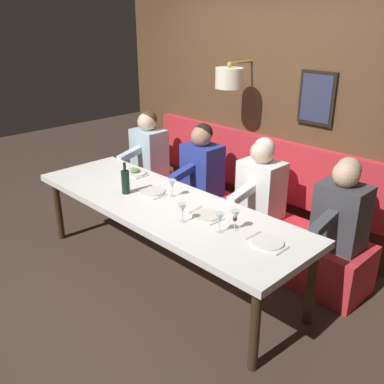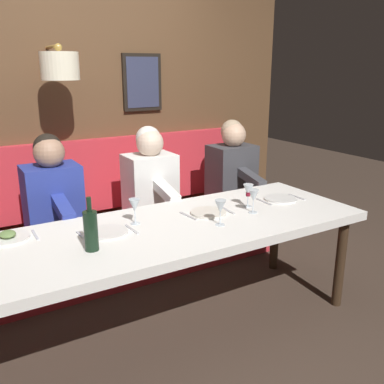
{
  "view_description": "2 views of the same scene",
  "coord_description": "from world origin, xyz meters",
  "px_view_note": "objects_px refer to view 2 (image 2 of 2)",
  "views": [
    {
      "loc": [
        -2.26,
        -2.67,
        2.29
      ],
      "look_at": [
        0.05,
        -0.32,
        0.92
      ],
      "focal_mm": 40.09,
      "sensor_mm": 36.0,
      "label": 1
    },
    {
      "loc": [
        -2.2,
        1.02,
        1.69
      ],
      "look_at": [
        0.05,
        -0.32,
        0.92
      ],
      "focal_mm": 39.71,
      "sensor_mm": 36.0,
      "label": 2
    }
  ],
  "objects_px": {
    "dining_table": "(151,239)",
    "diner_middle": "(52,192)",
    "wine_glass_1": "(253,196)",
    "wine_bottle": "(91,230)",
    "diner_near": "(150,178)",
    "diner_nearest": "(232,166)",
    "wine_glass_0": "(135,206)",
    "wine_glass_2": "(248,191)",
    "wine_glass_3": "(220,207)"
  },
  "relations": [
    {
      "from": "dining_table",
      "to": "diner_middle",
      "type": "xyz_separation_m",
      "value": [
        0.88,
        0.38,
        0.13
      ]
    },
    {
      "from": "diner_nearest",
      "to": "wine_glass_2",
      "type": "height_order",
      "value": "diner_nearest"
    },
    {
      "from": "diner_nearest",
      "to": "wine_glass_0",
      "type": "bearing_deg",
      "value": 119.81
    },
    {
      "from": "dining_table",
      "to": "diner_middle",
      "type": "bearing_deg",
      "value": 23.1
    },
    {
      "from": "dining_table",
      "to": "wine_glass_3",
      "type": "bearing_deg",
      "value": -109.48
    },
    {
      "from": "dining_table",
      "to": "wine_glass_2",
      "type": "height_order",
      "value": "wine_glass_2"
    },
    {
      "from": "wine_glass_0",
      "to": "dining_table",
      "type": "bearing_deg",
      "value": -164.81
    },
    {
      "from": "diner_middle",
      "to": "wine_glass_1",
      "type": "distance_m",
      "value": 1.46
    },
    {
      "from": "dining_table",
      "to": "wine_glass_0",
      "type": "xyz_separation_m",
      "value": [
        0.15,
        0.04,
        0.18
      ]
    },
    {
      "from": "wine_glass_1",
      "to": "wine_glass_2",
      "type": "height_order",
      "value": "same"
    },
    {
      "from": "wine_glass_3",
      "to": "dining_table",
      "type": "bearing_deg",
      "value": 70.52
    },
    {
      "from": "diner_middle",
      "to": "wine_glass_1",
      "type": "xyz_separation_m",
      "value": [
        -0.95,
        -1.11,
        0.04
      ]
    },
    {
      "from": "diner_near",
      "to": "dining_table",
      "type": "bearing_deg",
      "value": 154.88
    },
    {
      "from": "diner_nearest",
      "to": "wine_glass_3",
      "type": "height_order",
      "value": "diner_nearest"
    },
    {
      "from": "diner_nearest",
      "to": "wine_glass_2",
      "type": "distance_m",
      "value": 0.94
    },
    {
      "from": "wine_glass_1",
      "to": "wine_glass_2",
      "type": "distance_m",
      "value": 0.13
    },
    {
      "from": "wine_glass_0",
      "to": "wine_glass_1",
      "type": "bearing_deg",
      "value": -105.23
    },
    {
      "from": "diner_middle",
      "to": "wine_bottle",
      "type": "distance_m",
      "value": 0.99
    },
    {
      "from": "dining_table",
      "to": "wine_glass_1",
      "type": "distance_m",
      "value": 0.76
    },
    {
      "from": "wine_glass_0",
      "to": "wine_glass_2",
      "type": "bearing_deg",
      "value": -96.19
    },
    {
      "from": "dining_table",
      "to": "wine_glass_0",
      "type": "height_order",
      "value": "wine_glass_0"
    },
    {
      "from": "diner_middle",
      "to": "wine_glass_3",
      "type": "xyz_separation_m",
      "value": [
        -1.03,
        -0.79,
        0.04
      ]
    },
    {
      "from": "diner_nearest",
      "to": "wine_glass_2",
      "type": "bearing_deg",
      "value": 150.95
    },
    {
      "from": "dining_table",
      "to": "wine_bottle",
      "type": "relative_size",
      "value": 9.51
    },
    {
      "from": "wine_glass_1",
      "to": "wine_glass_3",
      "type": "distance_m",
      "value": 0.34
    },
    {
      "from": "diner_middle",
      "to": "wine_bottle",
      "type": "bearing_deg",
      "value": 178.5
    },
    {
      "from": "wine_glass_1",
      "to": "wine_bottle",
      "type": "relative_size",
      "value": 0.55
    },
    {
      "from": "wine_glass_0",
      "to": "diner_nearest",
      "type": "bearing_deg",
      "value": -60.19
    },
    {
      "from": "diner_nearest",
      "to": "wine_glass_3",
      "type": "relative_size",
      "value": 4.82
    },
    {
      "from": "dining_table",
      "to": "diner_near",
      "type": "distance_m",
      "value": 0.98
    },
    {
      "from": "dining_table",
      "to": "diner_middle",
      "type": "relative_size",
      "value": 3.61
    },
    {
      "from": "dining_table",
      "to": "wine_bottle",
      "type": "distance_m",
      "value": 0.45
    },
    {
      "from": "diner_middle",
      "to": "wine_glass_2",
      "type": "height_order",
      "value": "diner_middle"
    },
    {
      "from": "diner_middle",
      "to": "diner_nearest",
      "type": "bearing_deg",
      "value": -90.0
    },
    {
      "from": "dining_table",
      "to": "diner_nearest",
      "type": "xyz_separation_m",
      "value": [
        0.88,
        -1.24,
        0.13
      ]
    },
    {
      "from": "wine_glass_0",
      "to": "wine_bottle",
      "type": "bearing_deg",
      "value": 124.84
    },
    {
      "from": "diner_near",
      "to": "wine_glass_1",
      "type": "relative_size",
      "value": 4.82
    },
    {
      "from": "wine_glass_2",
      "to": "wine_glass_1",
      "type": "bearing_deg",
      "value": 157.58
    },
    {
      "from": "diner_near",
      "to": "wine_glass_1",
      "type": "height_order",
      "value": "diner_near"
    },
    {
      "from": "wine_glass_1",
      "to": "wine_bottle",
      "type": "distance_m",
      "value": 1.14
    },
    {
      "from": "wine_glass_2",
      "to": "wine_glass_3",
      "type": "bearing_deg",
      "value": 118.33
    },
    {
      "from": "diner_nearest",
      "to": "wine_glass_1",
      "type": "xyz_separation_m",
      "value": [
        -0.95,
        0.51,
        0.04
      ]
    },
    {
      "from": "diner_nearest",
      "to": "diner_middle",
      "type": "xyz_separation_m",
      "value": [
        0.0,
        1.62,
        0.0
      ]
    },
    {
      "from": "wine_glass_3",
      "to": "wine_bottle",
      "type": "height_order",
      "value": "wine_bottle"
    },
    {
      "from": "diner_nearest",
      "to": "wine_glass_2",
      "type": "xyz_separation_m",
      "value": [
        -0.82,
        0.46,
        0.04
      ]
    },
    {
      "from": "diner_near",
      "to": "wine_glass_0",
      "type": "relative_size",
      "value": 4.82
    },
    {
      "from": "wine_glass_0",
      "to": "wine_glass_3",
      "type": "height_order",
      "value": "same"
    },
    {
      "from": "wine_glass_0",
      "to": "wine_glass_3",
      "type": "relative_size",
      "value": 1.0
    },
    {
      "from": "diner_near",
      "to": "diner_nearest",
      "type": "bearing_deg",
      "value": -90.0
    },
    {
      "from": "wine_glass_0",
      "to": "diner_near",
      "type": "bearing_deg",
      "value": -31.68
    }
  ]
}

